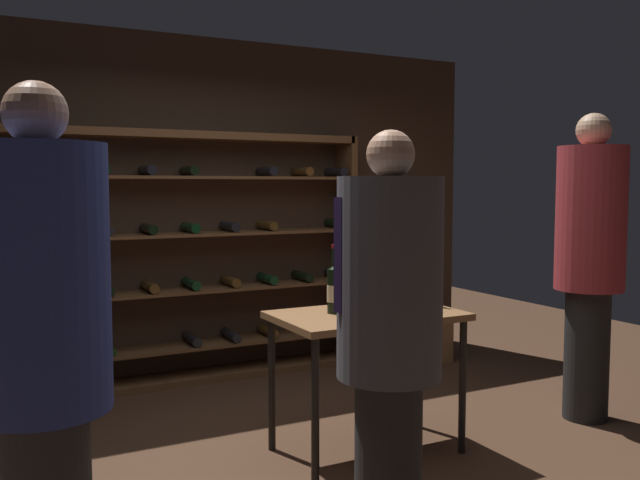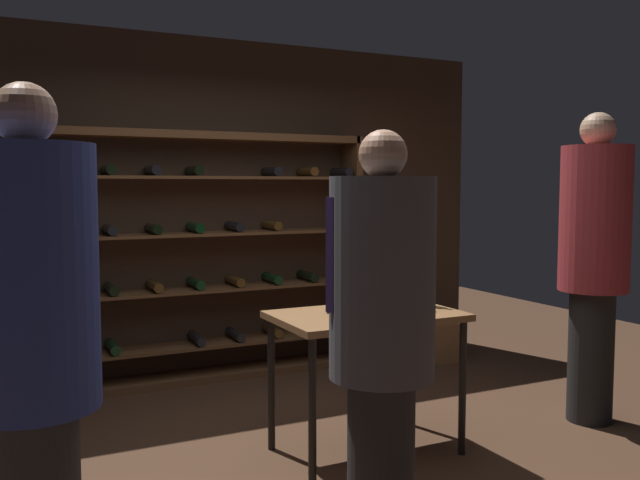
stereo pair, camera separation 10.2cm
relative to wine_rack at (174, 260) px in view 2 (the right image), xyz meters
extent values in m
plane|color=#472D1E|center=(0.30, -1.83, -1.00)|extent=(10.08, 10.08, 0.00)
cube|color=#3D2B1E|center=(0.30, 0.21, 0.40)|extent=(5.27, 0.10, 2.80)
cube|color=brown|center=(1.60, 0.00, 0.01)|extent=(0.06, 0.32, 2.01)
cube|color=brown|center=(0.01, 0.00, 0.98)|extent=(3.19, 0.32, 0.06)
cube|color=brown|center=(0.01, 0.00, -0.97)|extent=(3.19, 0.32, 0.06)
cube|color=brown|center=(0.01, 0.00, -0.71)|extent=(3.11, 0.32, 0.02)
cylinder|color=black|center=(-1.16, 0.00, -0.65)|extent=(0.08, 0.30, 0.08)
cylinder|color=black|center=(-0.82, 0.00, -0.65)|extent=(0.08, 0.30, 0.08)
cylinder|color=black|center=(-0.49, 0.00, -0.65)|extent=(0.08, 0.30, 0.08)
cylinder|color=black|center=(0.17, 0.00, -0.65)|extent=(0.08, 0.30, 0.08)
cylinder|color=black|center=(0.50, 0.00, -0.65)|extent=(0.08, 0.30, 0.08)
cylinder|color=#4C3314|center=(0.84, 0.00, -0.65)|extent=(0.08, 0.30, 0.08)
cylinder|color=#4C3314|center=(1.50, 0.00, -0.65)|extent=(0.08, 0.30, 0.08)
cube|color=brown|center=(0.01, 0.00, -0.25)|extent=(3.11, 0.32, 0.02)
cylinder|color=black|center=(-1.16, 0.00, -0.20)|extent=(0.08, 0.30, 0.08)
cylinder|color=#4C3314|center=(-0.82, 0.00, -0.20)|extent=(0.08, 0.30, 0.08)
cylinder|color=black|center=(-0.49, 0.00, -0.20)|extent=(0.08, 0.30, 0.08)
cylinder|color=#4C3314|center=(-0.16, 0.00, -0.20)|extent=(0.08, 0.30, 0.08)
cylinder|color=black|center=(0.17, 0.00, -0.20)|extent=(0.08, 0.30, 0.08)
cylinder|color=#4C3314|center=(0.50, 0.00, -0.20)|extent=(0.08, 0.30, 0.08)
cylinder|color=black|center=(0.84, 0.00, -0.20)|extent=(0.08, 0.30, 0.08)
cylinder|color=black|center=(1.17, 0.00, -0.20)|extent=(0.08, 0.30, 0.08)
cylinder|color=black|center=(1.50, 0.00, -0.20)|extent=(0.08, 0.30, 0.08)
cube|color=brown|center=(0.01, 0.00, 0.20)|extent=(3.11, 0.32, 0.02)
cylinder|color=black|center=(-1.16, 0.00, 0.25)|extent=(0.08, 0.30, 0.08)
cylinder|color=black|center=(-0.82, 0.00, 0.25)|extent=(0.08, 0.30, 0.08)
cylinder|color=black|center=(-0.49, 0.00, 0.25)|extent=(0.08, 0.30, 0.08)
cylinder|color=black|center=(-0.16, 0.00, 0.25)|extent=(0.08, 0.30, 0.08)
cylinder|color=black|center=(0.17, 0.00, 0.25)|extent=(0.08, 0.30, 0.08)
cylinder|color=black|center=(0.50, 0.00, 0.25)|extent=(0.08, 0.30, 0.08)
cylinder|color=#4C3314|center=(0.84, 0.00, 0.25)|extent=(0.08, 0.30, 0.08)
cylinder|color=black|center=(1.50, 0.00, 0.25)|extent=(0.08, 0.30, 0.08)
cube|color=brown|center=(0.01, 0.00, 0.65)|extent=(3.11, 0.32, 0.02)
cylinder|color=black|center=(-1.16, 0.00, 0.71)|extent=(0.08, 0.30, 0.08)
cylinder|color=black|center=(-0.82, 0.00, 0.71)|extent=(0.08, 0.30, 0.08)
cylinder|color=black|center=(-0.49, 0.00, 0.71)|extent=(0.08, 0.30, 0.08)
cylinder|color=black|center=(-0.16, 0.00, 0.71)|extent=(0.08, 0.30, 0.08)
cylinder|color=black|center=(0.17, 0.00, 0.71)|extent=(0.08, 0.30, 0.08)
cylinder|color=black|center=(0.84, 0.00, 0.71)|extent=(0.08, 0.30, 0.08)
cylinder|color=#4C3314|center=(1.17, 0.00, 0.71)|extent=(0.08, 0.30, 0.08)
cylinder|color=black|center=(1.50, 0.00, 0.71)|extent=(0.08, 0.30, 0.08)
cube|color=brown|center=(0.65, -1.91, -0.18)|extent=(1.08, 0.67, 0.04)
cylinder|color=black|center=(0.16, -2.20, -0.60)|extent=(0.04, 0.04, 0.80)
cylinder|color=black|center=(1.14, -2.20, -0.60)|extent=(0.04, 0.04, 0.80)
cylinder|color=black|center=(0.16, -1.63, -0.60)|extent=(0.04, 0.04, 0.80)
cylinder|color=black|center=(1.14, -1.63, -0.60)|extent=(0.04, 0.04, 0.80)
cylinder|color=#2D3D8C|center=(-1.22, -2.88, 0.28)|extent=(0.45, 0.45, 0.90)
sphere|color=#AD7A5B|center=(-1.22, -2.88, 0.83)|extent=(0.21, 0.21, 0.21)
cylinder|color=#252525|center=(0.13, -2.94, -0.61)|extent=(0.29, 0.29, 0.78)
cylinder|color=#4C4C51|center=(0.13, -2.94, 0.20)|extent=(0.44, 0.44, 0.84)
sphere|color=#AD7A5B|center=(0.13, -2.94, 0.72)|extent=(0.20, 0.20, 0.20)
cube|color=#26193F|center=(-0.09, -2.89, 0.31)|extent=(0.02, 0.05, 0.47)
cylinder|color=black|center=(2.28, -2.11, -0.55)|extent=(0.30, 0.30, 0.89)
cylinder|color=#9E2D33|center=(2.28, -2.11, 0.37)|extent=(0.45, 0.45, 0.96)
sphere|color=tan|center=(2.28, -2.11, 0.95)|extent=(0.23, 0.23, 0.23)
cube|color=brown|center=(2.21, -0.31, -0.82)|extent=(0.53, 0.41, 0.35)
cylinder|color=black|center=(0.47, -1.84, -0.03)|extent=(0.08, 0.08, 0.26)
cone|color=black|center=(0.47, -1.84, 0.11)|extent=(0.08, 0.08, 0.03)
cylinder|color=black|center=(0.47, -1.84, 0.18)|extent=(0.03, 0.03, 0.10)
cylinder|color=maroon|center=(0.47, -1.84, 0.24)|extent=(0.03, 0.03, 0.02)
cylinder|color=#C6B28C|center=(0.47, -1.84, -0.04)|extent=(0.09, 0.09, 0.10)
cylinder|color=#4C3314|center=(0.96, -1.88, -0.03)|extent=(0.08, 0.08, 0.26)
cone|color=#4C3314|center=(0.96, -1.88, 0.11)|extent=(0.08, 0.08, 0.03)
cylinder|color=#4C3314|center=(0.96, -1.88, 0.17)|extent=(0.03, 0.03, 0.09)
cylinder|color=maroon|center=(0.96, -1.88, 0.22)|extent=(0.03, 0.03, 0.02)
cylinder|color=silver|center=(0.96, -1.88, -0.04)|extent=(0.08, 0.08, 0.10)
cylinder|color=#4C3314|center=(1.10, -1.88, -0.05)|extent=(0.08, 0.08, 0.22)
cone|color=#4C3314|center=(1.10, -1.88, 0.07)|extent=(0.08, 0.08, 0.03)
cylinder|color=#4C3314|center=(1.10, -1.88, 0.12)|extent=(0.03, 0.03, 0.08)
cylinder|color=#B7932D|center=(1.10, -1.88, 0.18)|extent=(0.03, 0.03, 0.02)
cylinder|color=black|center=(1.10, -1.88, -0.06)|extent=(0.08, 0.08, 0.08)
cylinder|color=silver|center=(0.77, -1.67, -0.15)|extent=(0.07, 0.07, 0.00)
cylinder|color=silver|center=(0.77, -1.67, -0.12)|extent=(0.01, 0.01, 0.06)
cone|color=silver|center=(0.77, -1.67, -0.06)|extent=(0.08, 0.08, 0.06)
cylinder|color=#590A14|center=(0.77, -1.67, -0.07)|extent=(0.04, 0.04, 0.02)
camera|label=1|loc=(-1.45, -5.32, 0.59)|focal=38.56mm
camera|label=2|loc=(-1.36, -5.37, 0.59)|focal=38.56mm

